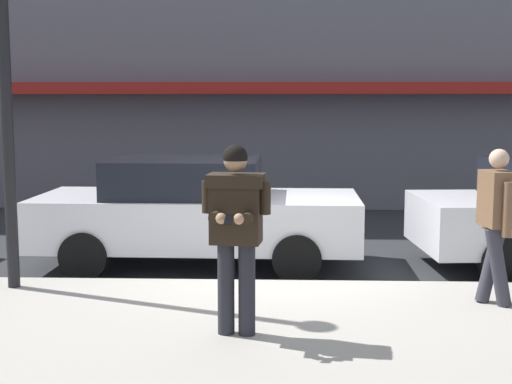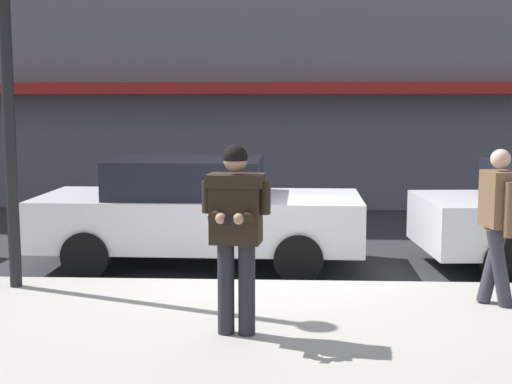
# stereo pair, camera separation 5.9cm
# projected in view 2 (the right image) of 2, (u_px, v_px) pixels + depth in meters

# --- Properties ---
(ground_plane) EXTENTS (80.00, 80.00, 0.00)m
(ground_plane) POSITION_uv_depth(u_px,v_px,m) (272.00, 287.00, 9.03)
(ground_plane) COLOR #2B2D30
(sidewalk) EXTENTS (32.00, 5.30, 0.14)m
(sidewalk) POSITION_uv_depth(u_px,v_px,m) (380.00, 365.00, 6.15)
(sidewalk) COLOR #A8A399
(sidewalk) RESTS_ON ground
(curb_paint_line) EXTENTS (28.00, 0.12, 0.01)m
(curb_paint_line) POSITION_uv_depth(u_px,v_px,m) (351.00, 286.00, 9.04)
(curb_paint_line) COLOR silver
(curb_paint_line) RESTS_ON ground
(parked_sedan_mid) EXTENTS (4.53, 1.99, 1.54)m
(parked_sedan_mid) POSITION_uv_depth(u_px,v_px,m) (197.00, 211.00, 10.06)
(parked_sedan_mid) COLOR silver
(parked_sedan_mid) RESTS_ON ground
(man_texting_on_phone) EXTENTS (0.65, 0.61, 1.81)m
(man_texting_on_phone) POSITION_uv_depth(u_px,v_px,m) (236.00, 219.00, 6.62)
(man_texting_on_phone) COLOR #23232B
(man_texting_on_phone) RESTS_ON sidewalk
(pedestrian_dark_coat) EXTENTS (0.37, 0.59, 1.70)m
(pedestrian_dark_coat) POSITION_uv_depth(u_px,v_px,m) (498.00, 217.00, 7.63)
(pedestrian_dark_coat) COLOR #33333D
(pedestrian_dark_coat) RESTS_ON sidewalk
(street_lamp_post) EXTENTS (0.36, 0.36, 4.88)m
(street_lamp_post) POSITION_uv_depth(u_px,v_px,m) (5.00, 30.00, 8.13)
(street_lamp_post) COLOR black
(street_lamp_post) RESTS_ON sidewalk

